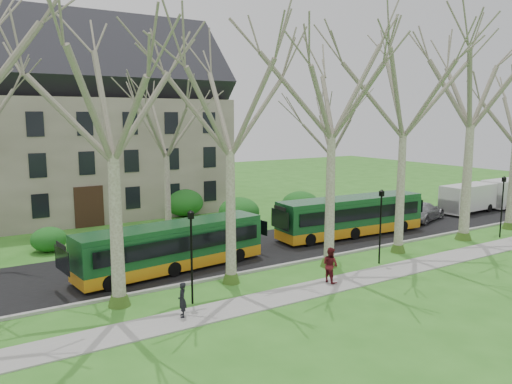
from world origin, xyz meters
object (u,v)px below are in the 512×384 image
(sedan, at_px, (422,211))
(van_b, at_px, (510,193))
(bus_lead, at_px, (173,246))
(pedestrian_b, at_px, (330,265))
(pedestrian_a, at_px, (182,300))
(van_a, at_px, (468,199))
(bus_follow, at_px, (351,216))

(sedan, relative_size, van_b, 0.89)
(bus_lead, distance_m, pedestrian_b, 8.73)
(van_b, bearing_deg, bus_lead, -177.94)
(pedestrian_a, xyz_separation_m, pedestrian_b, (8.31, 0.11, 0.17))
(pedestrian_b, bearing_deg, sedan, -70.00)
(van_a, height_order, van_b, van_b)
(bus_follow, xyz_separation_m, van_b, (20.56, 0.59, -0.12))
(bus_follow, height_order, sedan, bus_follow)
(pedestrian_b, bearing_deg, bus_follow, -53.82)
(van_a, height_order, pedestrian_b, van_a)
(van_a, xyz_separation_m, pedestrian_b, (-22.69, -8.02, -0.33))
(van_a, xyz_separation_m, van_b, (5.86, -0.29, 0.06))
(van_a, bearing_deg, pedestrian_a, -167.86)
(bus_lead, height_order, van_b, bus_lead)
(bus_follow, bearing_deg, pedestrian_b, -135.26)
(sedan, bearing_deg, bus_lead, 76.22)
(bus_follow, xyz_separation_m, pedestrian_a, (-16.29, -7.25, -0.68))
(sedan, height_order, pedestrian_a, sedan)
(bus_follow, height_order, van_b, bus_follow)
(sedan, distance_m, pedestrian_b, 18.25)
(sedan, bearing_deg, van_a, -106.74)
(van_a, distance_m, pedestrian_b, 24.07)
(sedan, xyz_separation_m, pedestrian_b, (-16.45, -7.89, 0.14))
(sedan, bearing_deg, bus_follow, 77.12)
(bus_follow, xyz_separation_m, sedan, (8.47, 0.75, -0.65))
(sedan, relative_size, van_a, 0.94)
(bus_follow, distance_m, pedestrian_a, 17.85)
(van_b, bearing_deg, bus_follow, -178.75)
(pedestrian_a, bearing_deg, van_a, 121.36)
(bus_lead, relative_size, bus_follow, 0.95)
(pedestrian_a, bearing_deg, van_b, 118.67)
(bus_lead, relative_size, van_b, 1.80)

